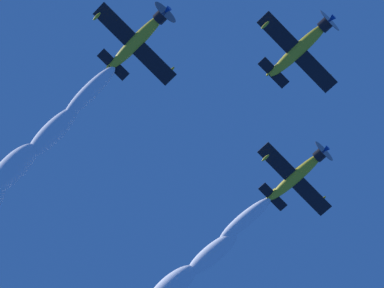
% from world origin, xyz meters
% --- Properties ---
extents(airplane_lead, '(8.28, 7.92, 2.98)m').
position_xyz_m(airplane_lead, '(4.77, -6.54, 73.44)').
color(airplane_lead, gold).
extents(airplane_left_wingman, '(8.25, 7.88, 3.18)m').
position_xyz_m(airplane_left_wingman, '(18.02, -3.82, 73.60)').
color(airplane_left_wingman, gold).
extents(airplane_right_wingman, '(8.29, 7.95, 2.97)m').
position_xyz_m(airplane_right_wingman, '(0.13, 7.42, 72.55)').
color(airplane_right_wingman, gold).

